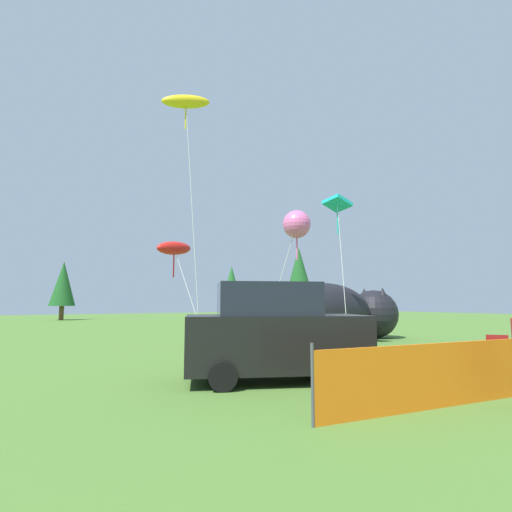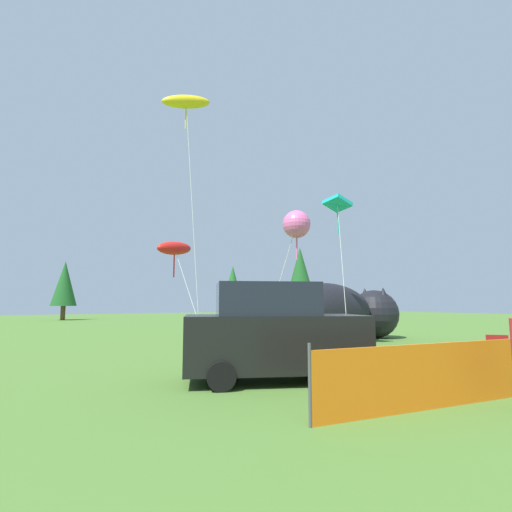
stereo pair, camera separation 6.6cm
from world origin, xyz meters
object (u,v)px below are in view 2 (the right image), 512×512
(folding_chair, at_px, (499,351))
(kite_yellow_hero, at_px, (186,103))
(kite_pink_octopus, at_px, (296,224))
(kite_red_lizard, at_px, (174,248))
(kite_teal_diamond, at_px, (338,206))
(parked_car, at_px, (273,333))
(inflatable_cat, at_px, (337,314))

(folding_chair, relative_size, kite_yellow_hero, 0.08)
(kite_pink_octopus, bearing_deg, kite_yellow_hero, 115.78)
(kite_red_lizard, bearing_deg, kite_yellow_hero, -75.81)
(kite_red_lizard, bearing_deg, kite_teal_diamond, -43.80)
(folding_chair, xyz_separation_m, kite_teal_diamond, (0.40, 6.27, 5.25))
(folding_chair, bearing_deg, kite_red_lizard, -106.41)
(kite_pink_octopus, bearing_deg, parked_car, -134.56)
(inflatable_cat, relative_size, kite_red_lizard, 1.65)
(folding_chair, relative_size, inflatable_cat, 0.12)
(parked_car, height_order, kite_teal_diamond, kite_teal_diamond)
(parked_car, xyz_separation_m, folding_chair, (5.69, -2.14, -0.55))
(kite_red_lizard, bearing_deg, parked_car, -95.73)
(kite_yellow_hero, bearing_deg, kite_teal_diamond, -40.82)
(kite_pink_octopus, bearing_deg, folding_chair, -68.46)
(kite_pink_octopus, xyz_separation_m, kite_yellow_hero, (-2.39, 4.95, 6.20))
(parked_car, bearing_deg, kite_pink_octopus, 69.57)
(inflatable_cat, distance_m, kite_teal_diamond, 5.39)
(kite_red_lizard, xyz_separation_m, kite_teal_diamond, (5.18, -4.97, 1.59))
(parked_car, distance_m, kite_teal_diamond, 8.73)
(parked_car, height_order, inflatable_cat, inflatable_cat)
(folding_chair, distance_m, kite_yellow_hero, 15.47)
(kite_yellow_hero, bearing_deg, kite_pink_octopus, -64.22)
(inflatable_cat, height_order, kite_red_lizard, kite_red_lizard)
(inflatable_cat, relative_size, kite_teal_diamond, 1.24)
(inflatable_cat, distance_m, kite_red_lizard, 8.16)
(kite_red_lizard, relative_size, kite_teal_diamond, 0.75)
(parked_car, bearing_deg, folding_chair, 3.52)
(parked_car, xyz_separation_m, kite_teal_diamond, (6.09, 4.13, 4.70))
(inflatable_cat, xyz_separation_m, kite_yellow_hero, (-6.92, 2.14, 9.57))
(inflatable_cat, xyz_separation_m, kite_teal_diamond, (-1.90, -2.19, 4.54))
(inflatable_cat, xyz_separation_m, kite_pink_octopus, (-4.53, -2.80, 3.37))
(folding_chair, distance_m, kite_teal_diamond, 8.18)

